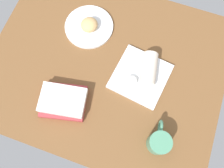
{
  "coord_description": "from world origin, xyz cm",
  "views": [
    {
      "loc": [
        16.48,
        -38.56,
        107.84
      ],
      "look_at": [
        5.88,
        -8.47,
        7.0
      ],
      "focal_mm": 38.09,
      "sensor_mm": 36.0,
      "label": 1
    }
  ],
  "objects_px": {
    "round_plate": "(89,27)",
    "breakfast_wrap": "(149,69)",
    "square_plate": "(140,77)",
    "coffee_mug": "(159,142)",
    "book_stack": "(63,101)",
    "sauce_cup": "(131,82)",
    "scone_pastry": "(89,25)"
  },
  "relations": [
    {
      "from": "scone_pastry",
      "to": "book_stack",
      "type": "height_order",
      "value": "scone_pastry"
    },
    {
      "from": "square_plate",
      "to": "breakfast_wrap",
      "type": "bearing_deg",
      "value": 53.41
    },
    {
      "from": "round_plate",
      "to": "sauce_cup",
      "type": "height_order",
      "value": "sauce_cup"
    },
    {
      "from": "square_plate",
      "to": "book_stack",
      "type": "distance_m",
      "value": 0.36
    },
    {
      "from": "sauce_cup",
      "to": "breakfast_wrap",
      "type": "relative_size",
      "value": 0.33
    },
    {
      "from": "round_plate",
      "to": "book_stack",
      "type": "xyz_separation_m",
      "value": [
        0.03,
        -0.39,
        0.02
      ]
    },
    {
      "from": "round_plate",
      "to": "square_plate",
      "type": "height_order",
      "value": "square_plate"
    },
    {
      "from": "sauce_cup",
      "to": "coffee_mug",
      "type": "height_order",
      "value": "coffee_mug"
    },
    {
      "from": "coffee_mug",
      "to": "breakfast_wrap",
      "type": "bearing_deg",
      "value": 114.22
    },
    {
      "from": "square_plate",
      "to": "coffee_mug",
      "type": "xyz_separation_m",
      "value": [
        0.16,
        -0.26,
        0.04
      ]
    },
    {
      "from": "round_plate",
      "to": "coffee_mug",
      "type": "height_order",
      "value": "coffee_mug"
    },
    {
      "from": "book_stack",
      "to": "coffee_mug",
      "type": "relative_size",
      "value": 1.58
    },
    {
      "from": "round_plate",
      "to": "book_stack",
      "type": "height_order",
      "value": "book_stack"
    },
    {
      "from": "scone_pastry",
      "to": "coffee_mug",
      "type": "bearing_deg",
      "value": -41.81
    },
    {
      "from": "round_plate",
      "to": "square_plate",
      "type": "distance_m",
      "value": 0.36
    },
    {
      "from": "round_plate",
      "to": "square_plate",
      "type": "xyz_separation_m",
      "value": [
        0.32,
        -0.17,
        0.0
      ]
    },
    {
      "from": "round_plate",
      "to": "scone_pastry",
      "type": "height_order",
      "value": "scone_pastry"
    },
    {
      "from": "round_plate",
      "to": "book_stack",
      "type": "distance_m",
      "value": 0.39
    },
    {
      "from": "scone_pastry",
      "to": "book_stack",
      "type": "distance_m",
      "value": 0.38
    },
    {
      "from": "square_plate",
      "to": "breakfast_wrap",
      "type": "xyz_separation_m",
      "value": [
        0.03,
        0.03,
        0.04
      ]
    },
    {
      "from": "square_plate",
      "to": "breakfast_wrap",
      "type": "height_order",
      "value": "breakfast_wrap"
    },
    {
      "from": "scone_pastry",
      "to": "book_stack",
      "type": "relative_size",
      "value": 0.37
    },
    {
      "from": "coffee_mug",
      "to": "book_stack",
      "type": "bearing_deg",
      "value": 175.85
    },
    {
      "from": "round_plate",
      "to": "breakfast_wrap",
      "type": "bearing_deg",
      "value": -21.38
    },
    {
      "from": "square_plate",
      "to": "book_stack",
      "type": "relative_size",
      "value": 1.06
    },
    {
      "from": "breakfast_wrap",
      "to": "book_stack",
      "type": "xyz_separation_m",
      "value": [
        -0.31,
        -0.26,
        -0.02
      ]
    },
    {
      "from": "breakfast_wrap",
      "to": "coffee_mug",
      "type": "height_order",
      "value": "coffee_mug"
    },
    {
      "from": "round_plate",
      "to": "coffee_mug",
      "type": "xyz_separation_m",
      "value": [
        0.47,
        -0.42,
        0.04
      ]
    },
    {
      "from": "sauce_cup",
      "to": "coffee_mug",
      "type": "relative_size",
      "value": 0.34
    },
    {
      "from": "round_plate",
      "to": "coffee_mug",
      "type": "relative_size",
      "value": 1.69
    },
    {
      "from": "book_stack",
      "to": "square_plate",
      "type": "bearing_deg",
      "value": 38.38
    },
    {
      "from": "sauce_cup",
      "to": "coffee_mug",
      "type": "xyz_separation_m",
      "value": [
        0.19,
        -0.21,
        0.02
      ]
    }
  ]
}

